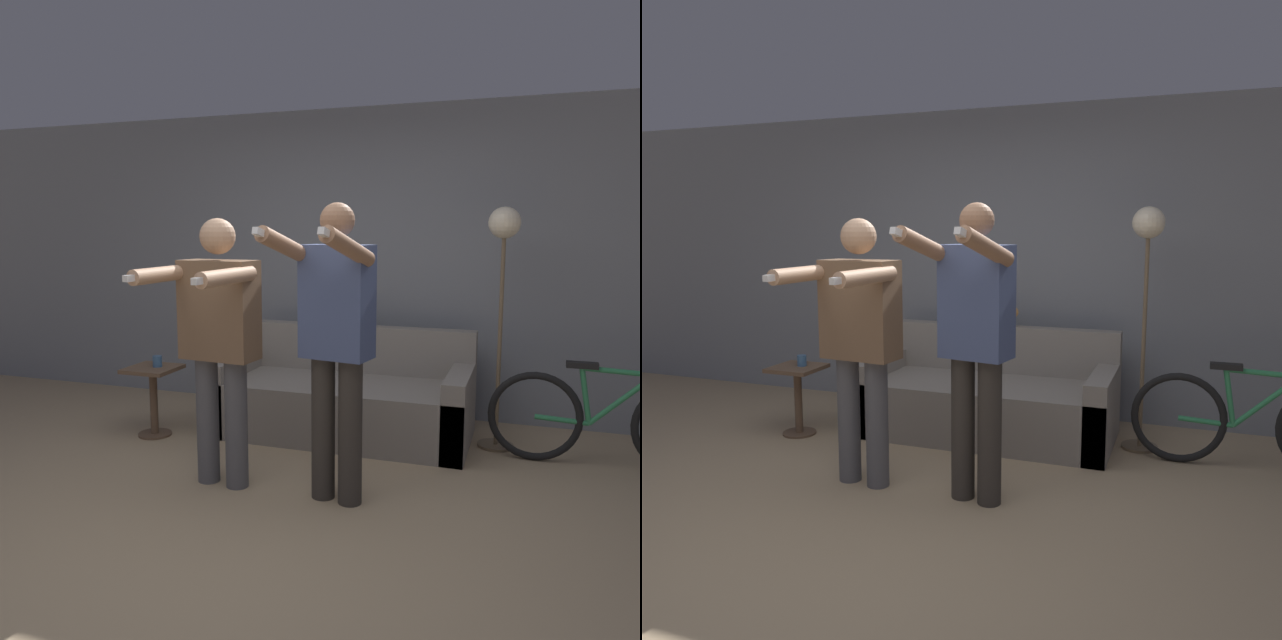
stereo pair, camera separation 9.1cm
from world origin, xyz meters
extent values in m
plane|color=tan|center=(0.00, 0.00, 0.00)|extent=(16.00, 16.00, 0.00)
cube|color=gray|center=(0.00, 2.46, 1.30)|extent=(10.00, 0.05, 2.60)
cube|color=gray|center=(0.07, 1.72, 0.21)|extent=(1.95, 0.87, 0.43)
cube|color=gray|center=(0.07, 2.09, 0.62)|extent=(1.95, 0.14, 0.38)
cube|color=gray|center=(-0.82, 1.72, 0.28)|extent=(0.16, 0.87, 0.57)
cube|color=gray|center=(0.97, 1.72, 0.28)|extent=(0.16, 0.87, 0.57)
cylinder|color=#56565B|center=(-0.47, 0.59, 0.40)|extent=(0.14, 0.14, 0.80)
cylinder|color=#56565B|center=(-0.26, 0.57, 0.40)|extent=(0.14, 0.14, 0.80)
cube|color=brown|center=(-0.36, 0.58, 1.10)|extent=(0.49, 0.26, 0.60)
sphere|color=tan|center=(-0.36, 0.58, 1.55)|extent=(0.22, 0.22, 0.22)
cylinder|color=tan|center=(-0.61, 0.35, 1.33)|extent=(0.14, 0.51, 0.10)
cube|color=white|center=(-0.63, 0.10, 1.33)|extent=(0.05, 0.12, 0.04)
cylinder|color=tan|center=(-0.16, 0.31, 1.33)|extent=(0.14, 0.51, 0.10)
cube|color=white|center=(-0.19, 0.06, 1.33)|extent=(0.05, 0.12, 0.04)
cylinder|color=#38332D|center=(0.30, 0.59, 0.43)|extent=(0.14, 0.14, 0.86)
cylinder|color=#38332D|center=(0.47, 0.56, 0.43)|extent=(0.14, 0.14, 0.86)
cube|color=#475684|center=(0.39, 0.58, 1.18)|extent=(0.42, 0.28, 0.64)
sphere|color=#9E7051|center=(0.39, 0.58, 1.64)|extent=(0.20, 0.20, 0.20)
cylinder|color=#9E7051|center=(0.16, 0.37, 1.50)|extent=(0.17, 0.51, 0.23)
cube|color=white|center=(0.12, 0.13, 1.57)|extent=(0.06, 0.13, 0.07)
cylinder|color=#9E7051|center=(0.53, 0.31, 1.50)|extent=(0.17, 0.51, 0.23)
cube|color=white|center=(0.49, 0.07, 1.57)|extent=(0.06, 0.13, 0.07)
ellipsoid|color=tan|center=(0.04, 2.09, 0.88)|extent=(0.33, 0.15, 0.14)
sphere|color=tan|center=(0.18, 2.09, 0.92)|extent=(0.10, 0.10, 0.10)
ellipsoid|color=tan|center=(-0.13, 2.11, 0.83)|extent=(0.18, 0.04, 0.04)
cone|color=tan|center=(0.17, 2.07, 0.96)|extent=(0.03, 0.03, 0.03)
cone|color=tan|center=(0.17, 2.10, 0.96)|extent=(0.03, 0.03, 0.03)
cylinder|color=#756047|center=(1.23, 1.83, 0.01)|extent=(0.26, 0.26, 0.02)
cylinder|color=#756047|center=(1.23, 1.83, 0.78)|extent=(0.03, 0.03, 1.57)
sphere|color=#F4E5C1|center=(1.23, 1.83, 1.63)|extent=(0.22, 0.22, 0.22)
cylinder|color=brown|center=(-1.30, 1.24, 0.01)|extent=(0.26, 0.26, 0.02)
cylinder|color=brown|center=(-1.30, 1.24, 0.26)|extent=(0.06, 0.06, 0.51)
cube|color=brown|center=(-1.30, 1.24, 0.53)|extent=(0.37, 0.37, 0.03)
cylinder|color=#3D6693|center=(-1.27, 1.26, 0.58)|extent=(0.07, 0.07, 0.08)
torus|color=black|center=(1.49, 1.63, 0.31)|extent=(0.63, 0.05, 0.63)
cylinder|color=#338E56|center=(2.02, 1.63, 0.48)|extent=(0.40, 0.04, 0.39)
cylinder|color=#338E56|center=(1.80, 1.63, 0.49)|extent=(0.10, 0.04, 0.38)
cylinder|color=#338E56|center=(1.99, 1.63, 0.67)|extent=(0.44, 0.04, 0.05)
cylinder|color=#338E56|center=(1.66, 1.63, 0.31)|extent=(0.35, 0.04, 0.05)
cube|color=black|center=(1.77, 1.63, 0.69)|extent=(0.20, 0.07, 0.04)
camera|label=1|loc=(1.43, -2.77, 1.59)|focal=35.00mm
camera|label=2|loc=(1.51, -2.74, 1.59)|focal=35.00mm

